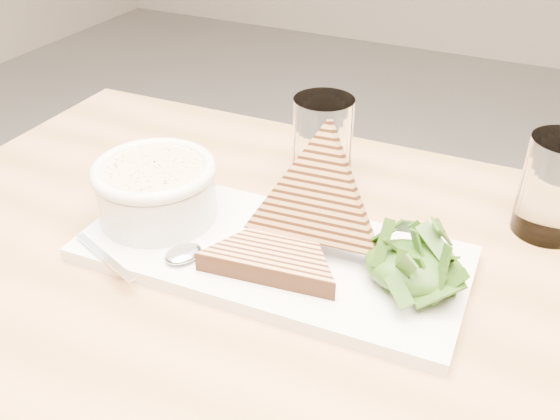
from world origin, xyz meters
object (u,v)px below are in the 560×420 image
at_px(glass_far, 556,187).
at_px(platter, 272,254).
at_px(table_top, 350,349).
at_px(soup_bowl, 157,196).
at_px(glass_near, 323,142).

bearing_deg(glass_far, platter, -144.17).
relative_size(table_top, glass_far, 10.08).
bearing_deg(soup_bowl, glass_far, 24.75).
bearing_deg(glass_far, soup_bowl, -155.25).
bearing_deg(platter, glass_near, 95.34).
height_order(table_top, glass_near, glass_near).
relative_size(table_top, platter, 2.84).
relative_size(table_top, soup_bowl, 8.76).
bearing_deg(platter, table_top, -30.21).
relative_size(platter, glass_near, 3.58).
distance_m(glass_near, glass_far, 0.27).
distance_m(table_top, platter, 0.13).
height_order(table_top, platter, platter).
bearing_deg(platter, soup_bowl, 179.75).
height_order(platter, glass_far, glass_far).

